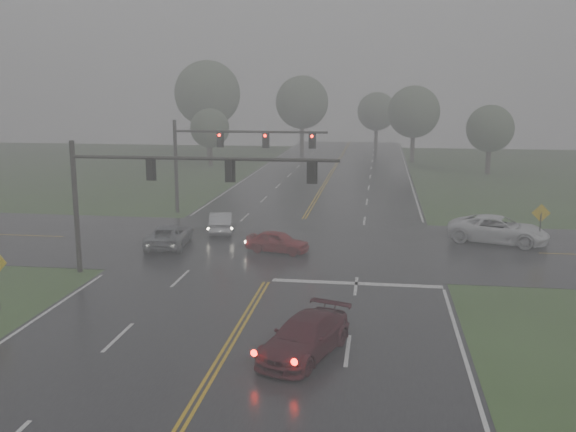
% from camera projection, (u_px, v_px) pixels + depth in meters
% --- Properties ---
extents(ground, '(180.00, 180.00, 0.00)m').
position_uv_depth(ground, '(183.00, 424.00, 18.73)').
color(ground, '#2C451D').
rests_on(ground, ground).
extents(main_road, '(18.00, 160.00, 0.02)m').
position_uv_depth(main_road, '(284.00, 253.00, 38.14)').
color(main_road, black).
rests_on(main_road, ground).
extents(cross_street, '(120.00, 14.00, 0.02)m').
position_uv_depth(cross_street, '(289.00, 245.00, 40.08)').
color(cross_street, black).
rests_on(cross_street, ground).
extents(stop_bar, '(8.50, 0.50, 0.01)m').
position_uv_depth(stop_bar, '(356.00, 284.00, 32.08)').
color(stop_bar, silver).
rests_on(stop_bar, ground).
extents(sedan_maroon, '(3.52, 5.28, 1.42)m').
position_uv_depth(sedan_maroon, '(305.00, 355.00, 23.51)').
color(sedan_maroon, '#3E0B13').
rests_on(sedan_maroon, ground).
extents(sedan_red, '(4.04, 2.35, 1.29)m').
position_uv_depth(sedan_red, '(278.00, 252.00, 38.23)').
color(sedan_red, maroon).
rests_on(sedan_red, ground).
extents(sedan_silver, '(2.29, 4.43, 1.39)m').
position_uv_depth(sedan_silver, '(221.00, 232.00, 43.55)').
color(sedan_silver, '#A6A8AD').
rests_on(sedan_silver, ground).
extents(car_grey, '(2.74, 5.12, 1.37)m').
position_uv_depth(car_grey, '(170.00, 246.00, 39.65)').
color(car_grey, slate).
rests_on(car_grey, ground).
extents(pickup_white, '(6.66, 4.53, 1.69)m').
position_uv_depth(pickup_white, '(498.00, 243.00, 40.57)').
color(pickup_white, silver).
rests_on(pickup_white, ground).
extents(signal_gantry_near, '(13.92, 0.31, 6.99)m').
position_uv_depth(signal_gantry_near, '(155.00, 182.00, 32.64)').
color(signal_gantry_near, black).
rests_on(signal_gantry_near, ground).
extents(signal_gantry_far, '(11.96, 0.37, 7.23)m').
position_uv_depth(signal_gantry_far, '(221.00, 149.00, 49.07)').
color(signal_gantry_far, black).
rests_on(signal_gantry_far, ground).
extents(sign_diamond_east, '(1.13, 0.11, 2.71)m').
position_uv_depth(sign_diamond_east, '(541.00, 218.00, 39.12)').
color(sign_diamond_east, black).
rests_on(sign_diamond_east, ground).
extents(tree_nw_a, '(4.87, 4.87, 7.16)m').
position_uv_depth(tree_nw_a, '(210.00, 128.00, 79.51)').
color(tree_nw_a, '#332921').
rests_on(tree_nw_a, ground).
extents(tree_ne_a, '(6.78, 6.78, 9.96)m').
position_uv_depth(tree_ne_a, '(414.00, 112.00, 83.46)').
color(tree_ne_a, '#332921').
rests_on(tree_ne_a, ground).
extents(tree_n_mid, '(7.78, 7.78, 11.43)m').
position_uv_depth(tree_n_mid, '(302.00, 102.00, 94.27)').
color(tree_n_mid, '#332921').
rests_on(tree_n_mid, ground).
extents(tree_e_near, '(5.31, 5.31, 7.80)m').
position_uv_depth(tree_e_near, '(490.00, 129.00, 72.04)').
color(tree_e_near, '#332921').
rests_on(tree_e_near, ground).
extents(tree_nw_b, '(9.14, 9.14, 13.42)m').
position_uv_depth(tree_nw_b, '(207.00, 94.00, 88.90)').
color(tree_nw_b, '#332921').
rests_on(tree_nw_b, ground).
extents(tree_n_far, '(6.13, 6.13, 9.00)m').
position_uv_depth(tree_n_far, '(377.00, 112.00, 102.09)').
color(tree_n_far, '#332921').
rests_on(tree_n_far, ground).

